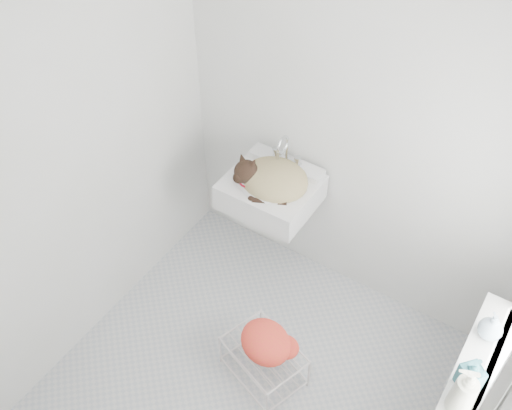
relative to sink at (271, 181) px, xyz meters
The scene contains 13 objects.
floor 1.19m from the sink, 61.80° to the right, with size 2.20×2.00×0.02m, color #A1A7AF.
back_wall 0.62m from the sink, 33.24° to the left, with size 2.20×0.02×2.50m, color white.
right_wall 1.72m from the sink, 26.31° to the right, with size 0.02×2.00×2.50m, color white.
left_wall 1.10m from the sink, 133.54° to the right, with size 0.02×2.00×2.50m, color white.
windowsill 1.51m from the sink, 21.00° to the right, with size 0.16×0.88×0.04m, color white.
sink is the anchor object (origin of this frame).
faucet 0.23m from the sink, 90.00° to the left, with size 0.19×0.14×0.19m, color silver, non-canonical shape.
cat 0.05m from the sink, 52.23° to the right, with size 0.46×0.40×0.26m.
wire_rack 1.04m from the sink, 60.18° to the right, with size 0.44×0.31×0.27m, color silver.
towel 0.95m from the sink, 59.53° to the right, with size 0.32×0.23×0.13m, color orange.
bottle_a 1.59m from the sink, 28.84° to the right, with size 0.09×0.09×0.24m, color beige.
bottle_b 1.54m from the sink, 24.82° to the right, with size 0.09×0.09×0.20m, color #2A6973.
bottle_c 1.44m from the sink, 13.98° to the right, with size 0.11×0.11×0.15m, color #A7C1D5.
Camera 1 is at (0.91, -1.43, 3.16)m, focal length 40.59 mm.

